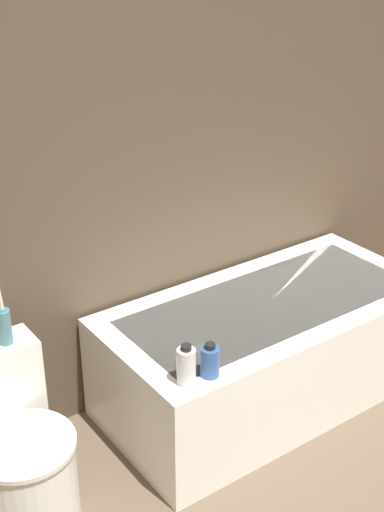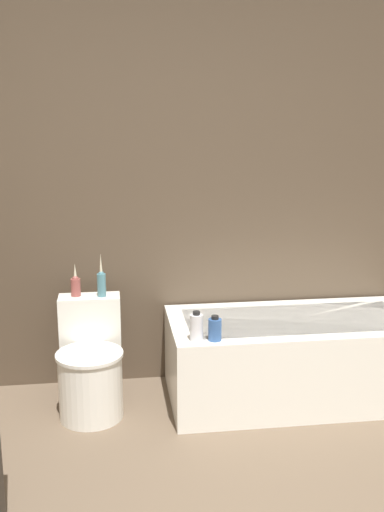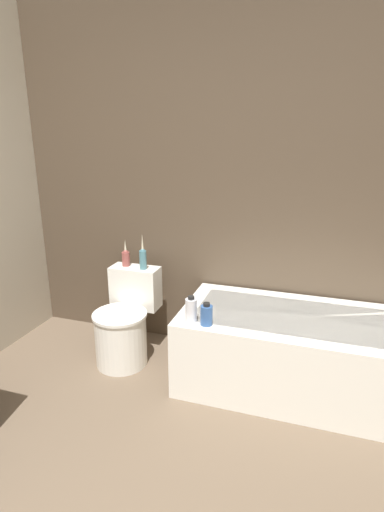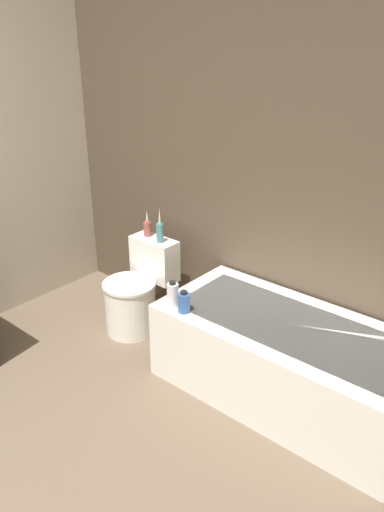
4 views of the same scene
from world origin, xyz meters
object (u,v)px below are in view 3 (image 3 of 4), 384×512
Objects in this scene: toilet at (125,324)px; vase_gold at (126,257)px; shampoo_bottle_tall at (191,310)px; bathtub at (300,352)px; shampoo_bottle_short at (206,315)px; vase_silver at (143,258)px.

vase_gold is at bearing 110.12° from toilet.
bathtub is at bearing 22.84° from shampoo_bottle_tall.
toilet is 4.61× the size of shampoo_bottle_short.
bathtub is 1.27m from toilet.
shampoo_bottle_short is (0.70, -0.27, 0.30)m from toilet.
shampoo_bottle_tall is 1.18× the size of shampoo_bottle_short.
vase_silver reaches higher than toilet.
shampoo_bottle_tall is at bearing -40.18° from vase_silver.
toilet is 0.72m from shampoo_bottle_tall.
vase_silver is (0.08, 0.19, 0.47)m from toilet.
vase_gold is at bearing 171.97° from bathtub.
vase_silver is 1.88× the size of shampoo_bottle_short.
toilet is 0.81m from shampoo_bottle_short.
shampoo_bottle_short reaches higher than bathtub.
vase_silver reaches higher than shampoo_bottle_short.
shampoo_bottle_tall is (0.68, -0.47, -0.14)m from vase_gold.
vase_silver reaches higher than shampoo_bottle_tall.
shampoo_bottle_tall is at bearing -34.66° from vase_gold.
vase_gold reaches higher than shampoo_bottle_short.
vase_silver is at bearing 139.82° from shampoo_bottle_tall.
vase_silver reaches higher than vase_gold.
toilet is (-1.27, -0.02, 0.02)m from bathtub.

